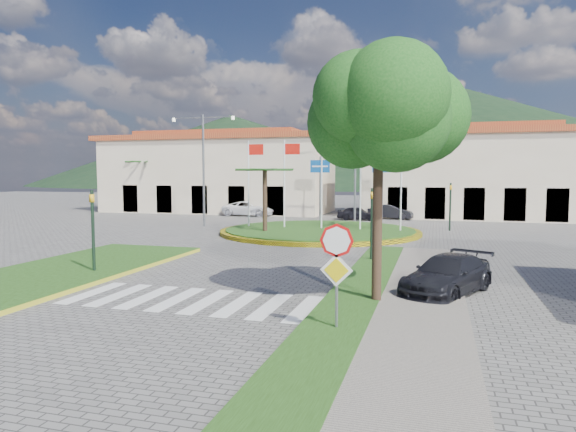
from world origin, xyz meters
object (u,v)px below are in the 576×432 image
(stop_sign, at_px, (337,260))
(deciduous_tree, at_px, (379,125))
(car_side_right, at_px, (447,275))
(car_dark_a, at_px, (357,213))
(white_van, at_px, (249,209))
(roundabout_island, at_px, (320,231))
(car_dark_b, at_px, (391,212))

(stop_sign, distance_m, deciduous_tree, 4.59)
(car_side_right, bearing_deg, car_dark_a, 129.65)
(stop_sign, bearing_deg, white_van, 113.94)
(deciduous_tree, distance_m, white_van, 32.44)
(white_van, bearing_deg, stop_sign, -157.58)
(car_dark_a, bearing_deg, white_van, 80.75)
(roundabout_island, xyz_separation_m, stop_sign, (4.90, -20.04, 1.62))
(white_van, height_order, car_dark_b, white_van)
(roundabout_island, bearing_deg, car_side_right, -63.45)
(roundabout_island, bearing_deg, white_van, 128.29)
(car_side_right, bearing_deg, stop_sign, -92.37)
(deciduous_tree, xyz_separation_m, car_side_right, (2.00, 2.00, -4.56))
(white_van, relative_size, car_side_right, 1.12)
(stop_sign, bearing_deg, roundabout_island, 103.73)
(roundabout_island, relative_size, car_dark_a, 3.90)
(roundabout_island, xyz_separation_m, car_dark_b, (3.48, 11.76, 0.45))
(roundabout_island, xyz_separation_m, car_side_right, (7.50, -15.00, 0.44))
(deciduous_tree, xyz_separation_m, car_dark_b, (-2.02, 28.76, -4.56))
(roundabout_island, height_order, car_dark_b, roundabout_island)
(roundabout_island, height_order, car_dark_a, roundabout_island)
(white_van, bearing_deg, deciduous_tree, -154.40)
(stop_sign, distance_m, car_dark_a, 30.47)
(car_dark_b, bearing_deg, car_dark_a, 131.87)
(roundabout_island, distance_m, car_side_right, 16.77)
(roundabout_island, bearing_deg, deciduous_tree, -72.09)
(white_van, bearing_deg, car_dark_b, -90.76)
(stop_sign, xyz_separation_m, deciduous_tree, (0.60, 3.04, 3.38))
(roundabout_island, xyz_separation_m, car_dark_a, (0.89, 10.14, 0.39))
(white_van, bearing_deg, car_dark_a, -99.73)
(car_side_right, bearing_deg, roundabout_island, 141.48)
(white_van, distance_m, car_dark_a, 10.14)
(car_dark_a, xyz_separation_m, car_side_right, (6.61, -25.14, 0.06))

